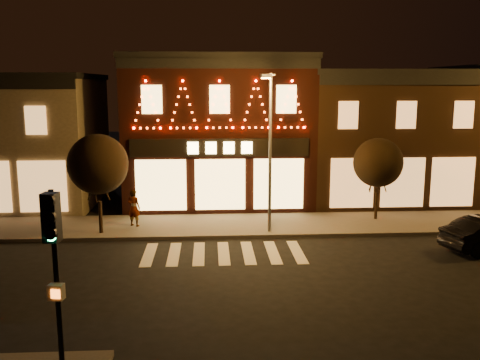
{
  "coord_description": "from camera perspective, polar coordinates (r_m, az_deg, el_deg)",
  "views": [
    {
      "loc": [
        -0.55,
        -16.48,
        6.77
      ],
      "look_at": [
        0.66,
        4.0,
        3.01
      ],
      "focal_mm": 39.5,
      "sensor_mm": 36.0,
      "label": 1
    }
  ],
  "objects": [
    {
      "name": "ground",
      "position": [
        17.82,
        -1.4,
        -11.95
      ],
      "size": [
        120.0,
        120.0,
        0.0
      ],
      "primitive_type": "plane",
      "color": "black",
      "rests_on": "ground"
    },
    {
      "name": "sidewalk_far",
      "position": [
        25.51,
        2.48,
        -4.85
      ],
      "size": [
        44.0,
        4.0,
        0.15
      ],
      "primitive_type": "cube",
      "color": "#47423D",
      "rests_on": "ground"
    },
    {
      "name": "building_pulp",
      "position": [
        30.57,
        -2.36,
        5.48
      ],
      "size": [
        10.2,
        8.34,
        8.3
      ],
      "color": "black",
      "rests_on": "ground"
    },
    {
      "name": "building_right_a",
      "position": [
        32.23,
        14.85,
        4.68
      ],
      "size": [
        9.2,
        8.28,
        7.5
      ],
      "color": "#321F11",
      "rests_on": "ground"
    },
    {
      "name": "traffic_signal_near",
      "position": [
        11.67,
        -19.45,
        -7.49
      ],
      "size": [
        0.36,
        0.47,
        4.48
      ],
      "rotation": [
        0.0,
        0.0,
        -0.17
      ],
      "color": "black",
      "rests_on": "sidewalk_near"
    },
    {
      "name": "streetlamp_mid",
      "position": [
        23.16,
        3.21,
        4.23
      ],
      "size": [
        0.68,
        1.61,
        7.07
      ],
      "rotation": [
        0.0,
        0.0,
        0.26
      ],
      "color": "#59595E",
      "rests_on": "sidewalk_far"
    },
    {
      "name": "tree_left",
      "position": [
        24.06,
        -15.09,
        1.65
      ],
      "size": [
        2.67,
        2.67,
        4.46
      ],
      "rotation": [
        0.0,
        0.0,
        -0.1
      ],
      "color": "black",
      "rests_on": "sidewalk_far"
    },
    {
      "name": "tree_right",
      "position": [
        26.62,
        14.69,
        1.83
      ],
      "size": [
        2.41,
        2.41,
        4.03
      ],
      "rotation": [
        0.0,
        0.0,
        -0.02
      ],
      "color": "black",
      "rests_on": "sidewalk_far"
    },
    {
      "name": "pedestrian",
      "position": [
        25.28,
        -11.38,
        -2.96
      ],
      "size": [
        0.76,
        0.64,
        1.76
      ],
      "primitive_type": "imported",
      "rotation": [
        0.0,
        0.0,
        2.72
      ],
      "color": "gray",
      "rests_on": "sidewalk_far"
    }
  ]
}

